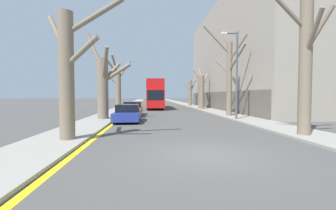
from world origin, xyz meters
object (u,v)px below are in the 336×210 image
at_px(street_tree_right_1, 229,74).
at_px(parked_car_1, 133,109).
at_px(street_tree_left_0, 68,71).
at_px(street_tree_right_3, 190,92).
at_px(street_tree_left_1, 103,82).
at_px(street_tree_right_2, 201,90).
at_px(lamp_post, 236,71).
at_px(double_decker_bus, 155,93).
at_px(street_tree_left_2, 118,87).
at_px(parked_car_0, 128,113).
at_px(street_tree_right_0, 306,56).

distance_m(street_tree_right_1, parked_car_1, 10.08).
bearing_deg(street_tree_left_0, street_tree_right_3, 70.66).
relative_size(street_tree_left_1, street_tree_right_2, 1.21).
bearing_deg(lamp_post, double_decker_bus, 109.50).
bearing_deg(parked_car_1, double_decker_bus, 78.20).
xyz_separation_m(street_tree_left_0, street_tree_right_3, (11.18, 31.87, -0.45)).
height_order(street_tree_left_1, street_tree_left_2, street_tree_left_1).
xyz_separation_m(street_tree_left_1, street_tree_left_2, (0.02, 8.38, -0.08)).
relative_size(street_tree_left_0, double_decker_bus, 0.54).
xyz_separation_m(street_tree_left_0, parked_car_1, (1.83, 12.90, -2.43)).
xyz_separation_m(street_tree_left_1, street_tree_right_3, (11.47, 23.01, -0.47)).
distance_m(street_tree_left_0, street_tree_left_1, 8.86).
bearing_deg(lamp_post, street_tree_left_2, 137.98).
relative_size(street_tree_left_2, street_tree_right_1, 0.77).
height_order(street_tree_right_3, parked_car_0, street_tree_right_3).
distance_m(parked_car_1, lamp_post, 10.68).
bearing_deg(street_tree_left_1, lamp_post, -6.78).
bearing_deg(double_decker_bus, street_tree_right_2, -23.77).
distance_m(parked_car_0, parked_car_1, 5.49).
xyz_separation_m(double_decker_bus, parked_car_1, (-2.50, -11.97, -1.75)).
height_order(street_tree_right_0, street_tree_right_2, street_tree_right_0).
bearing_deg(street_tree_right_3, street_tree_right_2, -90.93).
distance_m(street_tree_right_1, street_tree_right_2, 11.28).
bearing_deg(parked_car_0, street_tree_left_1, 145.45).
bearing_deg(street_tree_right_3, double_decker_bus, -134.39).
height_order(street_tree_right_1, parked_car_1, street_tree_right_1).
xyz_separation_m(street_tree_right_2, double_decker_bus, (-6.69, 2.95, -0.39)).
xyz_separation_m(street_tree_right_3, parked_car_1, (-9.35, -18.97, -1.98)).
height_order(street_tree_right_1, lamp_post, street_tree_right_1).
bearing_deg(street_tree_right_3, lamp_post, -91.72).
bearing_deg(street_tree_left_1, street_tree_left_2, 89.89).
relative_size(street_tree_left_2, double_decker_bus, 0.58).
height_order(street_tree_left_2, street_tree_right_3, street_tree_left_2).
height_order(street_tree_right_0, parked_car_0, street_tree_right_0).
xyz_separation_m(street_tree_right_0, street_tree_right_1, (0.07, 10.56, 0.16)).
relative_size(street_tree_right_3, parked_car_0, 1.24).
height_order(street_tree_left_1, parked_car_0, street_tree_left_1).
distance_m(street_tree_right_2, street_tree_right_3, 9.95).
relative_size(street_tree_right_3, lamp_post, 0.71).
bearing_deg(street_tree_right_0, parked_car_1, 125.70).
height_order(street_tree_right_1, street_tree_right_2, street_tree_right_1).
distance_m(street_tree_right_0, street_tree_right_1, 10.56).
distance_m(street_tree_right_1, parked_car_0, 10.39).
height_order(street_tree_left_0, double_decker_bus, street_tree_left_0).
bearing_deg(street_tree_right_2, street_tree_right_0, -90.10).
xyz_separation_m(street_tree_right_1, parked_car_0, (-9.22, -3.31, -3.47)).
xyz_separation_m(street_tree_left_0, lamp_post, (10.45, 7.58, 0.94)).
bearing_deg(street_tree_left_2, street_tree_right_0, -56.63).
relative_size(double_decker_bus, parked_car_0, 2.84).
relative_size(street_tree_left_0, street_tree_right_0, 0.72).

